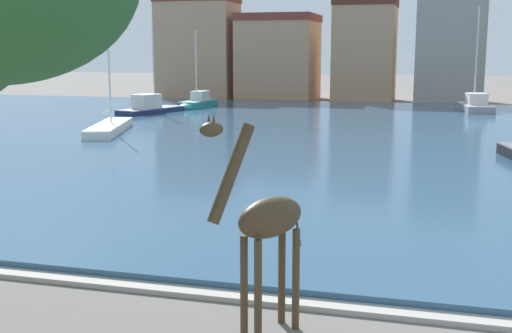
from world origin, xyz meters
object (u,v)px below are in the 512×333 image
Objects in this scene: sailboat_white at (112,128)px; sailboat_grey at (474,106)px; giraffe_statue at (266,223)px; sailboat_navy at (154,109)px; sailboat_teal at (197,104)px.

sailboat_grey reaches higher than sailboat_white.
sailboat_navy is at bearing 116.97° from giraffe_statue.
sailboat_teal is at bearing 112.09° from giraffe_statue.
sailboat_navy is 27.78m from sailboat_grey.
sailboat_navy reaches higher than giraffe_statue.
giraffe_statue is at bearing -67.91° from sailboat_teal.
sailboat_teal is at bearing -172.02° from sailboat_grey.
sailboat_navy is at bearing -107.16° from sailboat_teal.
sailboat_grey reaches higher than sailboat_navy.
giraffe_statue is at bearing -97.36° from sailboat_grey.
sailboat_white reaches higher than giraffe_statue.
giraffe_statue is at bearing -63.03° from sailboat_navy.
sailboat_navy is (-20.00, 39.30, -1.62)m from giraffe_statue.
giraffe_statue is at bearing -57.12° from sailboat_white.
sailboat_grey is (24.50, 3.43, 0.02)m from sailboat_teal.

